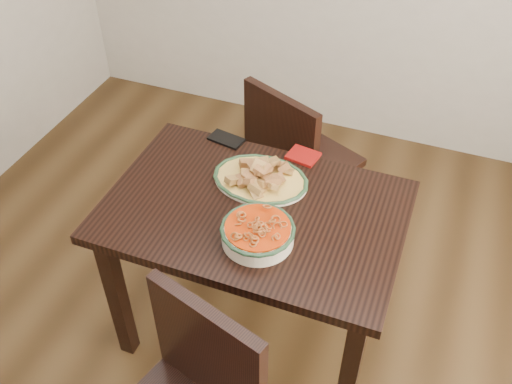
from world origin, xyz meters
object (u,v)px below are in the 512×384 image
(dining_table, at_px, (254,229))
(noodle_bowl, at_px, (258,231))
(fish_plate, at_px, (261,173))
(smartphone, at_px, (226,139))
(chair_far, at_px, (295,158))

(dining_table, xyz_separation_m, noodle_bowl, (0.07, -0.15, 0.16))
(fish_plate, bearing_deg, smartphone, 139.03)
(chair_far, distance_m, smartphone, 0.45)
(dining_table, bearing_deg, noodle_bowl, -64.39)
(dining_table, relative_size, chair_far, 1.23)
(smartphone, bearing_deg, chair_far, 63.58)
(noodle_bowl, height_order, smartphone, noodle_bowl)
(dining_table, relative_size, fish_plate, 2.98)
(fish_plate, bearing_deg, dining_table, -78.56)
(dining_table, distance_m, smartphone, 0.44)
(smartphone, bearing_deg, fish_plate, -30.60)
(noodle_bowl, bearing_deg, smartphone, 123.81)
(noodle_bowl, xyz_separation_m, smartphone, (-0.33, 0.49, -0.04))
(fish_plate, bearing_deg, noodle_bowl, -71.09)
(smartphone, bearing_deg, dining_table, -42.69)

